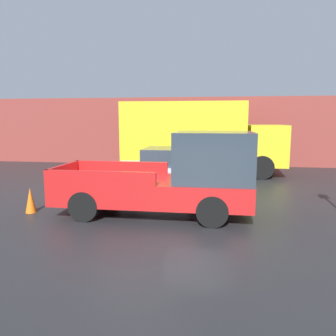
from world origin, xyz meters
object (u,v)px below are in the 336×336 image
(delivery_truck, at_px, (197,136))
(traffic_cone, at_px, (30,200))
(car, at_px, (177,168))
(pickup_truck, at_px, (175,177))

(delivery_truck, distance_m, traffic_cone, 8.30)
(car, relative_size, delivery_truck, 0.63)
(delivery_truck, bearing_deg, traffic_cone, -119.31)
(delivery_truck, bearing_deg, pickup_truck, -91.17)
(pickup_truck, height_order, traffic_cone, pickup_truck)
(pickup_truck, xyz_separation_m, delivery_truck, (0.14, 6.79, 0.75))
(car, xyz_separation_m, delivery_truck, (0.48, 3.53, 1.00))
(pickup_truck, distance_m, car, 3.28)
(pickup_truck, xyz_separation_m, traffic_cone, (-3.87, -0.35, -0.66))
(car, xyz_separation_m, traffic_cone, (-3.53, -3.60, -0.41))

